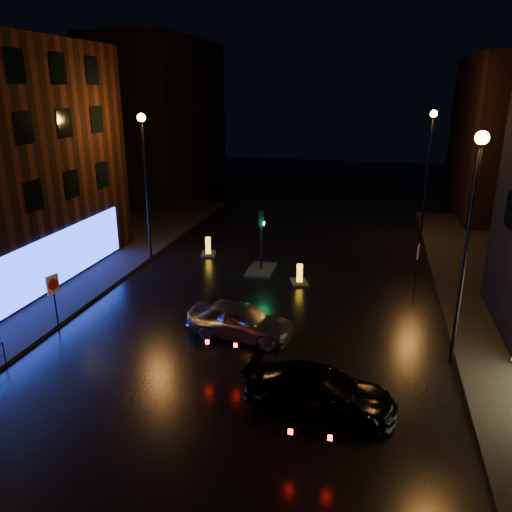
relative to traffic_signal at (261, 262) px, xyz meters
The scene contains 12 objects.
ground 14.06m from the traffic_signal, 85.10° to the right, with size 120.00×120.00×0.00m, color black.
building_far_left 26.50m from the traffic_signal, 125.18° to the left, with size 8.00×16.00×14.00m, color black.
street_lamp_lfar 8.32m from the traffic_signal, behind, with size 0.44×0.44×8.37m.
street_lamp_rnear 13.06m from the traffic_signal, 41.63° to the right, with size 0.44×0.44×8.37m.
street_lamp_rfar 13.06m from the traffic_signal, 41.63° to the left, with size 0.44×0.44×8.37m.
traffic_signal is the anchor object (origin of this frame).
silver_hatchback 7.84m from the traffic_signal, 83.29° to the right, with size 1.74×4.32×1.47m, color #96989D.
dark_sedan 12.77m from the traffic_signal, 68.76° to the right, with size 1.93×4.74×1.37m, color black.
bollard_near 2.75m from the traffic_signal, 30.48° to the right, with size 1.16×1.40×1.05m.
bollard_far 4.22m from the traffic_signal, 152.69° to the left, with size 1.13×1.45×1.12m.
road_sign_left 11.26m from the traffic_signal, 126.81° to the right, with size 0.21×0.58×2.44m.
road_sign_right 8.27m from the traffic_signal, ahead, with size 0.15×0.52×2.15m.
Camera 1 is at (4.59, -11.39, 9.65)m, focal length 35.00 mm.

